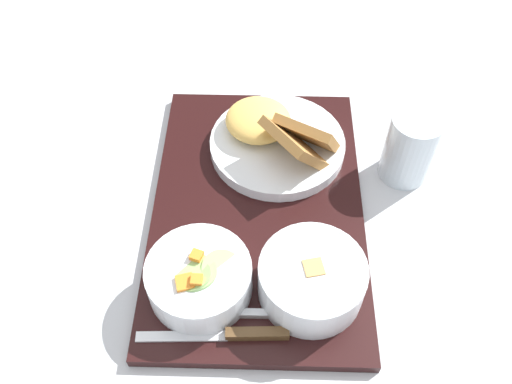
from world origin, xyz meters
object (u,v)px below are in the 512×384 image
plate_main (274,137)px  glass_water (407,150)px  spoon (237,313)px  knife (237,334)px  bowl_salad (197,277)px  bowl_soup (310,278)px

plate_main → glass_water: bearing=-100.1°
plate_main → glass_water: 0.19m
spoon → knife: bearing=91.9°
bowl_salad → spoon: (-0.03, -0.05, -0.02)m
bowl_soup → plate_main: (0.23, 0.04, -0.01)m
spoon → bowl_salad: bearing=-35.9°
plate_main → spoon: size_ratio=1.25×
glass_water → knife: bearing=138.3°
glass_water → bowl_soup: bearing=143.8°
bowl_soup → knife: size_ratio=0.71×
bowl_salad → bowl_soup: bowl_salad is taller
bowl_salad → knife: 0.08m
glass_water → bowl_salad: bearing=125.5°
bowl_salad → spoon: 0.06m
bowl_soup → spoon: (-0.03, 0.08, -0.03)m
bowl_soup → plate_main: plate_main is taller
bowl_soup → spoon: size_ratio=0.81×
knife → spoon: bearing=-89.9°
plate_main → knife: 0.29m
bowl_soup → knife: bowl_soup is taller
bowl_salad → spoon: size_ratio=0.80×
plate_main → spoon: (-0.26, 0.05, -0.02)m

